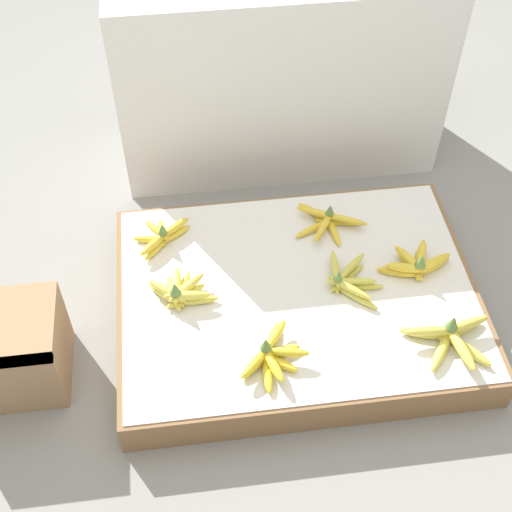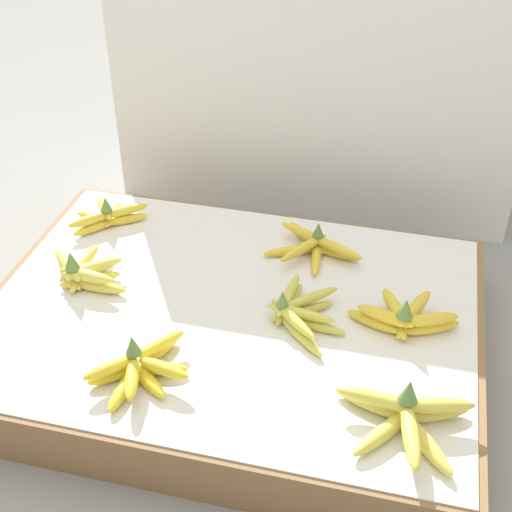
{
  "view_description": "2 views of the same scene",
  "coord_description": "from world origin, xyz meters",
  "px_view_note": "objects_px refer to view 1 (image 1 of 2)",
  "views": [
    {
      "loc": [
        -0.31,
        -1.39,
        1.93
      ],
      "look_at": [
        -0.13,
        0.06,
        0.25
      ],
      "focal_mm": 50.0,
      "sensor_mm": 36.0,
      "label": 1
    },
    {
      "loc": [
        0.36,
        -1.22,
        1.21
      ],
      "look_at": [
        0.06,
        -0.01,
        0.3
      ],
      "focal_mm": 50.0,
      "sensor_mm": 36.0,
      "label": 2
    }
  ],
  "objects_px": {
    "banana_bunch_front_midleft": "(272,356)",
    "banana_bunch_middle_midright": "(348,280)",
    "banana_bunch_back_midright": "(327,221)",
    "banana_bunch_middle_right": "(417,264)",
    "banana_bunch_back_left": "(162,236)",
    "banana_bunch_middle_left": "(180,292)",
    "wooden_crate": "(9,350)",
    "banana_bunch_front_right": "(451,337)"
  },
  "relations": [
    {
      "from": "wooden_crate",
      "to": "banana_bunch_front_midleft",
      "type": "height_order",
      "value": "wooden_crate"
    },
    {
      "from": "wooden_crate",
      "to": "banana_bunch_front_right",
      "type": "xyz_separation_m",
      "value": [
        1.31,
        -0.14,
        0.03
      ]
    },
    {
      "from": "banana_bunch_front_midleft",
      "to": "banana_bunch_middle_midright",
      "type": "relative_size",
      "value": 0.98
    },
    {
      "from": "banana_bunch_middle_midright",
      "to": "banana_bunch_back_midright",
      "type": "height_order",
      "value": "banana_bunch_back_midright"
    },
    {
      "from": "banana_bunch_middle_left",
      "to": "banana_bunch_back_midright",
      "type": "relative_size",
      "value": 0.86
    },
    {
      "from": "banana_bunch_middle_midright",
      "to": "banana_bunch_middle_right",
      "type": "relative_size",
      "value": 0.95
    },
    {
      "from": "banana_bunch_back_left",
      "to": "banana_bunch_middle_left",
      "type": "bearing_deg",
      "value": -79.31
    },
    {
      "from": "banana_bunch_middle_midright",
      "to": "banana_bunch_front_midleft",
      "type": "bearing_deg",
      "value": -137.79
    },
    {
      "from": "wooden_crate",
      "to": "banana_bunch_front_right",
      "type": "relative_size",
      "value": 1.16
    },
    {
      "from": "banana_bunch_front_midleft",
      "to": "banana_bunch_middle_right",
      "type": "distance_m",
      "value": 0.59
    },
    {
      "from": "wooden_crate",
      "to": "banana_bunch_front_midleft",
      "type": "bearing_deg",
      "value": -10.14
    },
    {
      "from": "wooden_crate",
      "to": "banana_bunch_back_left",
      "type": "relative_size",
      "value": 1.6
    },
    {
      "from": "banana_bunch_front_right",
      "to": "banana_bunch_middle_midright",
      "type": "bearing_deg",
      "value": 134.56
    },
    {
      "from": "wooden_crate",
      "to": "banana_bunch_front_midleft",
      "type": "xyz_separation_m",
      "value": [
        0.77,
        -0.14,
        0.03
      ]
    },
    {
      "from": "banana_bunch_front_right",
      "to": "banana_bunch_back_midright",
      "type": "bearing_deg",
      "value": 117.13
    },
    {
      "from": "banana_bunch_front_midleft",
      "to": "banana_bunch_middle_left",
      "type": "distance_m",
      "value": 0.37
    },
    {
      "from": "banana_bunch_front_midleft",
      "to": "banana_bunch_middle_right",
      "type": "relative_size",
      "value": 0.93
    },
    {
      "from": "banana_bunch_middle_midright",
      "to": "banana_bunch_middle_right",
      "type": "height_order",
      "value": "banana_bunch_middle_right"
    },
    {
      "from": "banana_bunch_middle_left",
      "to": "banana_bunch_middle_right",
      "type": "distance_m",
      "value": 0.77
    },
    {
      "from": "banana_bunch_front_right",
      "to": "banana_bunch_back_midright",
      "type": "height_order",
      "value": "banana_bunch_front_right"
    },
    {
      "from": "banana_bunch_middle_left",
      "to": "banana_bunch_front_midleft",
      "type": "bearing_deg",
      "value": -46.75
    },
    {
      "from": "banana_bunch_front_midleft",
      "to": "banana_bunch_middle_right",
      "type": "height_order",
      "value": "banana_bunch_middle_right"
    },
    {
      "from": "banana_bunch_middle_right",
      "to": "banana_bunch_middle_midright",
      "type": "bearing_deg",
      "value": -172.2
    },
    {
      "from": "banana_bunch_front_right",
      "to": "banana_bunch_back_midright",
      "type": "xyz_separation_m",
      "value": [
        -0.27,
        0.53,
        -0.01
      ]
    },
    {
      "from": "wooden_crate",
      "to": "banana_bunch_middle_right",
      "type": "bearing_deg",
      "value": 6.57
    },
    {
      "from": "banana_bunch_front_midleft",
      "to": "banana_bunch_back_left",
      "type": "relative_size",
      "value": 1.2
    },
    {
      "from": "banana_bunch_middle_right",
      "to": "banana_bunch_back_left",
      "type": "height_order",
      "value": "banana_bunch_middle_right"
    },
    {
      "from": "banana_bunch_back_midright",
      "to": "banana_bunch_middle_left",
      "type": "bearing_deg",
      "value": -154.24
    },
    {
      "from": "banana_bunch_front_midleft",
      "to": "banana_bunch_front_right",
      "type": "distance_m",
      "value": 0.54
    },
    {
      "from": "banana_bunch_front_midleft",
      "to": "banana_bunch_back_left",
      "type": "bearing_deg",
      "value": 120.05
    },
    {
      "from": "wooden_crate",
      "to": "banana_bunch_middle_midright",
      "type": "xyz_separation_m",
      "value": [
        1.06,
        0.12,
        0.02
      ]
    },
    {
      "from": "banana_bunch_middle_right",
      "to": "banana_bunch_front_right",
      "type": "bearing_deg",
      "value": -85.83
    },
    {
      "from": "banana_bunch_middle_left",
      "to": "banana_bunch_middle_right",
      "type": "bearing_deg",
      "value": 1.3
    },
    {
      "from": "banana_bunch_back_midright",
      "to": "banana_bunch_front_midleft",
      "type": "bearing_deg",
      "value": -117.17
    },
    {
      "from": "banana_bunch_middle_midright",
      "to": "banana_bunch_back_midright",
      "type": "distance_m",
      "value": 0.27
    },
    {
      "from": "banana_bunch_middle_right",
      "to": "banana_bunch_back_left",
      "type": "relative_size",
      "value": 1.29
    },
    {
      "from": "banana_bunch_back_midright",
      "to": "banana_bunch_middle_right",
      "type": "bearing_deg",
      "value": -43.28
    },
    {
      "from": "banana_bunch_middle_midright",
      "to": "banana_bunch_front_right",
      "type": "bearing_deg",
      "value": -45.44
    },
    {
      "from": "banana_bunch_back_left",
      "to": "banana_bunch_back_midright",
      "type": "xyz_separation_m",
      "value": [
        0.57,
        0.0,
        -0.0
      ]
    },
    {
      "from": "banana_bunch_front_right",
      "to": "banana_bunch_front_midleft",
      "type": "bearing_deg",
      "value": 179.42
    },
    {
      "from": "banana_bunch_middle_left",
      "to": "banana_bunch_back_midright",
      "type": "height_order",
      "value": "banana_bunch_middle_left"
    },
    {
      "from": "banana_bunch_front_right",
      "to": "banana_bunch_middle_midright",
      "type": "relative_size",
      "value": 1.13
    }
  ]
}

